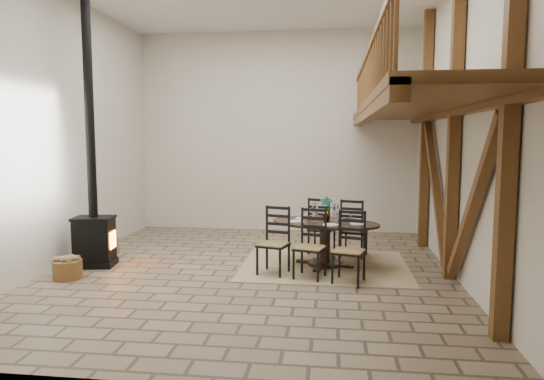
# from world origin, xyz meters

# --- Properties ---
(ground) EXTENTS (8.00, 8.00, 0.00)m
(ground) POSITION_xyz_m (0.00, 0.00, 0.00)
(ground) COLOR #8A755C
(ground) RESTS_ON ground
(room_shell) EXTENTS (7.02, 8.02, 5.01)m
(room_shell) POSITION_xyz_m (1.19, 0.00, 3.01)
(room_shell) COLOR beige
(room_shell) RESTS_ON ground
(rug) EXTENTS (3.00, 2.50, 0.02)m
(rug) POSITION_xyz_m (1.30, 0.53, 0.01)
(rug) COLOR tan
(rug) RESTS_ON ground
(dining_table) EXTENTS (2.29, 2.53, 1.29)m
(dining_table) POSITION_xyz_m (1.27, 0.42, 0.44)
(dining_table) COLOR black
(dining_table) RESTS_ON ground
(wood_stove) EXTENTS (0.78, 0.64, 5.00)m
(wood_stove) POSITION_xyz_m (-2.89, 0.00, 1.11)
(wood_stove) COLOR black
(wood_stove) RESTS_ON ground
(log_basket) EXTENTS (0.47, 0.47, 0.39)m
(log_basket) POSITION_xyz_m (-2.95, -0.82, 0.17)
(log_basket) COLOR brown
(log_basket) RESTS_ON ground
(log_stack) EXTENTS (0.44, 0.52, 0.33)m
(log_stack) POSITION_xyz_m (-3.09, 0.82, 0.17)
(log_stack) COLOR #998356
(log_stack) RESTS_ON ground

